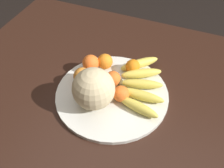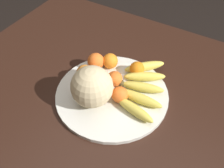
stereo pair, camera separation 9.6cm
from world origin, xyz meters
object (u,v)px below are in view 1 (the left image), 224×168
orange_front_right (133,66)px  orange_top_small (121,94)px  fruit_bowl (112,94)px  orange_back_left (105,61)px  produce_tag (115,78)px  orange_back_right (82,76)px  kitchen_table (126,107)px  orange_front_left (91,63)px  melon (94,89)px  orange_mid_center (113,79)px  banana_bunch (140,83)px

orange_front_right → orange_top_small: orange_top_small is taller
fruit_bowl → orange_top_small: (0.04, -0.02, 0.04)m
orange_back_left → produce_tag: bearing=-34.9°
orange_front_right → orange_back_right: 0.21m
kitchen_table → orange_front_right: size_ratio=25.09×
orange_front_left → melon: bearing=-60.9°
kitchen_table → orange_mid_center: 0.14m
orange_front_left → orange_top_small: size_ratio=1.12×
fruit_bowl → banana_bunch: bearing=38.5°
melon → orange_front_right: melon is taller
banana_bunch → orange_front_right: bearing=111.4°
kitchen_table → fruit_bowl: (-0.05, -0.03, 0.09)m
banana_bunch → fruit_bowl: bearing=-157.6°
melon → orange_back_right: melon is taller
melon → orange_front_right: (0.08, 0.21, -0.05)m
orange_front_left → orange_back_right: same height
orange_back_right → fruit_bowl: bearing=-4.1°
orange_front_left → orange_back_left: (0.05, 0.03, -0.00)m
orange_mid_center → orange_back_right: size_ratio=0.88×
orange_top_small → produce_tag: size_ratio=0.67×
orange_front_left → orange_top_small: bearing=-31.8°
produce_tag → orange_back_left: bearing=100.4°
orange_back_left → orange_top_small: bearing=-48.7°
fruit_bowl → produce_tag: size_ratio=4.71×
orange_front_left → orange_front_right: size_ratio=1.17×
banana_bunch → orange_back_right: 0.22m
orange_front_right → orange_back_left: 0.12m
orange_back_left → orange_top_small: 0.19m
orange_back_left → orange_front_right: bearing=8.3°
kitchen_table → banana_bunch: bearing=46.4°
orange_back_left → orange_mid_center: bearing=-49.8°
melon → orange_front_right: size_ratio=2.58×
kitchen_table → orange_back_right: size_ratio=21.40×
orange_mid_center → banana_bunch: bearing=13.6°
fruit_bowl → orange_mid_center: (-0.01, 0.04, 0.04)m
fruit_bowl → banana_bunch: (0.09, 0.07, 0.03)m
orange_front_left → fruit_bowl: bearing=-34.8°
melon → orange_back_right: 0.12m
banana_bunch → produce_tag: bearing=158.9°
banana_bunch → orange_front_left: 0.22m
orange_front_left → orange_mid_center: (0.11, -0.05, -0.00)m
produce_tag → orange_top_small: bearing=-103.0°
banana_bunch → orange_front_right: (-0.05, 0.07, 0.01)m
banana_bunch → orange_mid_center: 0.11m
fruit_bowl → orange_front_left: orange_front_left is taller
orange_mid_center → orange_back_right: (-0.11, -0.04, 0.00)m
orange_back_left → orange_back_right: size_ratio=0.93×
melon → produce_tag: bearing=80.4°
orange_back_left → orange_back_right: bearing=-112.2°
kitchen_table → produce_tag: (-0.07, 0.05, 0.10)m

